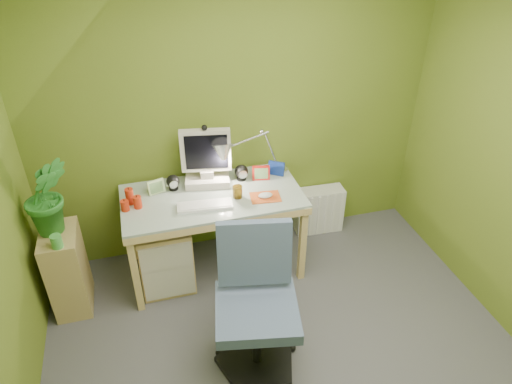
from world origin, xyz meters
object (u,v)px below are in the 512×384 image
object	(u,v)px
monitor	(206,155)
potted_plant	(47,196)
task_chair	(257,309)
desk_lamp	(263,142)
side_ledge	(67,270)
radiator	(319,210)
desk	(214,233)

from	to	relation	value
monitor	potted_plant	bearing A→B (deg)	-157.54
task_chair	desk_lamp	bearing A→B (deg)	83.54
potted_plant	task_chair	size ratio (longest dim) A/B	0.55
side_ledge	radiator	size ratio (longest dim) A/B	1.57
potted_plant	monitor	bearing A→B (deg)	12.38
monitor	task_chair	bearing A→B (deg)	-76.41
desk_lamp	side_ledge	xyz separation A→B (m)	(-1.57, -0.30, -0.69)
monitor	radiator	bearing A→B (deg)	15.19
desk	desk_lamp	xyz separation A→B (m)	(0.45, 0.18, 0.67)
side_ledge	potted_plant	world-z (taller)	potted_plant
monitor	side_ledge	bearing A→B (deg)	-155.12
task_chair	radiator	bearing A→B (deg)	64.73
desk_lamp	radiator	xyz separation A→B (m)	(0.57, 0.09, -0.82)
side_ledge	potted_plant	size ratio (longest dim) A/B	1.17
side_ledge	task_chair	size ratio (longest dim) A/B	0.65
desk	task_chair	size ratio (longest dim) A/B	1.31
task_chair	radiator	distance (m)	1.62
desk	radiator	bearing A→B (deg)	14.58
side_ledge	desk	bearing A→B (deg)	5.89
monitor	potted_plant	size ratio (longest dim) A/B	0.86
potted_plant	desk_lamp	bearing A→B (deg)	8.89
side_ledge	task_chair	bearing A→B (deg)	-36.82
monitor	desk_lamp	size ratio (longest dim) A/B	0.82
desk	monitor	world-z (taller)	monitor
desk	potted_plant	bearing A→B (deg)	-177.00
desk	task_chair	distance (m)	1.02
potted_plant	side_ledge	bearing A→B (deg)	-90.00
desk_lamp	side_ledge	bearing A→B (deg)	-170.55
monitor	radiator	world-z (taller)	monitor
desk_lamp	task_chair	xyz separation A→B (m)	(-0.38, -1.19, -0.51)
side_ledge	task_chair	distance (m)	1.50
desk	monitor	bearing A→B (deg)	89.66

